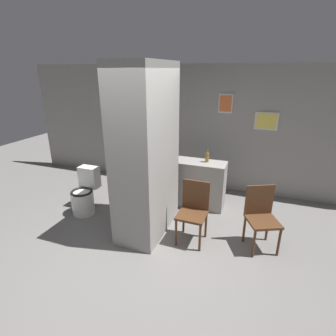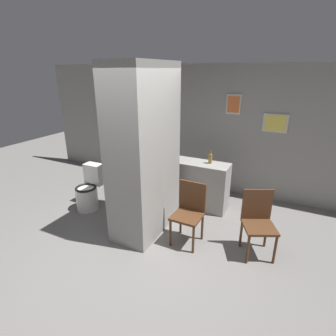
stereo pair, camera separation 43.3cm
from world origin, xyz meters
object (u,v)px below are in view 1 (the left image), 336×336
at_px(bottle_tall, 207,157).
at_px(chair_near_pillar, 193,209).
at_px(toilet, 85,195).
at_px(bicycle, 151,178).
at_px(chair_by_doorway, 261,215).

bearing_deg(bottle_tall, chair_near_pillar, -86.94).
height_order(toilet, bottle_tall, bottle_tall).
height_order(chair_near_pillar, bicycle, chair_near_pillar).
relative_size(chair_near_pillar, chair_by_doorway, 1.00).
distance_m(chair_near_pillar, bottle_tall, 1.23).
height_order(chair_near_pillar, bottle_tall, bottle_tall).
xyz_separation_m(chair_near_pillar, bicycle, (-1.26, 1.27, -0.19)).
distance_m(chair_near_pillar, bicycle, 1.80).
distance_m(chair_by_doorway, bottle_tall, 1.48).
relative_size(toilet, bottle_tall, 3.05).
relative_size(bicycle, bottle_tall, 6.23).
bearing_deg(chair_near_pillar, bicycle, 135.70).
xyz_separation_m(chair_by_doorway, bicycle, (-2.22, 1.10, -0.19)).
bearing_deg(bottle_tall, chair_by_doorway, -43.12).
bearing_deg(toilet, chair_by_doorway, 0.97).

